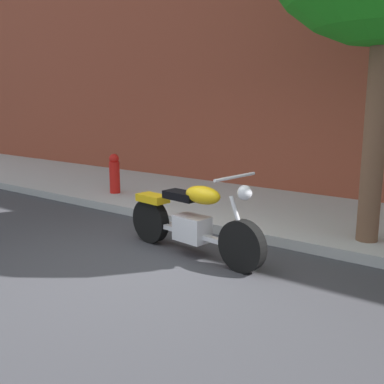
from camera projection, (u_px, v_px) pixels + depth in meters
name	position (u px, v px, depth m)	size (l,w,h in m)	color
ground_plane	(143.00, 266.00, 5.41)	(60.00, 60.00, 0.00)	#38383D
sidewalk	(266.00, 210.00, 7.82)	(23.39, 2.96, 0.14)	#AEAEAE
motorcycle	(192.00, 221.00, 5.71)	(2.19, 0.72, 1.11)	black
fire_hydrant	(115.00, 177.00, 8.88)	(0.20, 0.20, 0.91)	red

